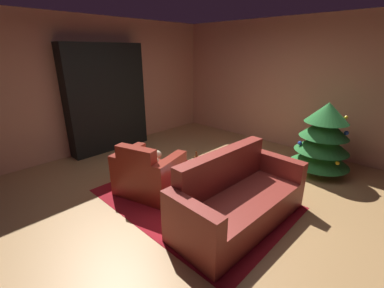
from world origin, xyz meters
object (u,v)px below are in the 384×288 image
armchair_red (148,175)px  couch_red (237,200)px  bottle_on_table (196,164)px  decorated_tree (323,138)px  bookshelf_unit (112,101)px  book_stack_on_table (203,173)px  coffee_table (198,181)px

armchair_red → couch_red: couch_red is taller
bottle_on_table → decorated_tree: 2.38m
bookshelf_unit → bottle_on_table: size_ratio=7.00×
armchair_red → book_stack_on_table: armchair_red is taller
coffee_table → bottle_on_table: (-0.13, 0.11, 0.18)m
coffee_table → book_stack_on_table: (0.06, 0.04, 0.12)m
book_stack_on_table → bottle_on_table: bottle_on_table is taller
bookshelf_unit → decorated_tree: 4.15m
bottle_on_table → decorated_tree: decorated_tree is taller
coffee_table → bottle_on_table: size_ratio=1.98×
couch_red → coffee_table: couch_red is taller
couch_red → book_stack_on_table: (-0.49, -0.09, 0.23)m
armchair_red → bottle_on_table: (0.67, 0.33, 0.28)m
bookshelf_unit → coffee_table: size_ratio=3.54×
couch_red → bottle_on_table: size_ratio=6.00×
book_stack_on_table → decorated_tree: (0.74, 2.26, 0.11)m
bookshelf_unit → book_stack_on_table: bearing=-8.3°
book_stack_on_table → decorated_tree: size_ratio=0.19×
decorated_tree → book_stack_on_table: bearing=-108.1°
book_stack_on_table → bottle_on_table: size_ratio=0.77×
couch_red → bottle_on_table: (-0.68, -0.02, 0.28)m
armchair_red → couch_red: 1.39m
armchair_red → bottle_on_table: 0.80m
book_stack_on_table → couch_red: bearing=10.6°
decorated_tree → armchair_red: bearing=-122.3°
armchair_red → couch_red: size_ratio=0.57×
bookshelf_unit → book_stack_on_table: (2.97, -0.43, -0.52)m
armchair_red → couch_red: bearing=14.8°
bottle_on_table → book_stack_on_table: bearing=-19.9°
couch_red → decorated_tree: size_ratio=1.50×
bookshelf_unit → armchair_red: bookshelf_unit is taller
coffee_table → decorated_tree: size_ratio=0.49×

